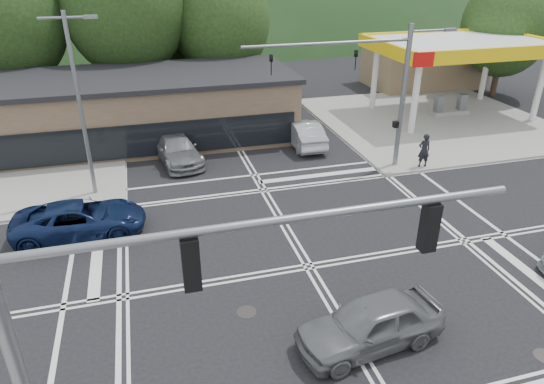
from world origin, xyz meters
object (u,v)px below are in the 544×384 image
object	(u,v)px
car_blue_west	(80,219)
car_queue_a	(304,133)
car_queue_b	(234,108)
car_northbound	(176,149)
pedestrian	(424,150)
car_grey_center	(370,323)

from	to	relation	value
car_blue_west	car_queue_a	bearing A→B (deg)	-58.73
car_blue_west	car_queue_b	world-z (taller)	car_blue_west
car_blue_west	car_northbound	bearing A→B (deg)	-33.41
car_queue_a	car_queue_b	bearing A→B (deg)	-63.75
car_northbound	pedestrian	size ratio (longest dim) A/B	2.73
pedestrian	car_queue_a	bearing A→B (deg)	-40.80
car_queue_b	car_blue_west	bearing A→B (deg)	60.07
car_queue_b	pedestrian	distance (m)	15.09
car_blue_west	car_queue_b	size ratio (longest dim) A/B	1.32
car_blue_west	car_queue_a	world-z (taller)	car_queue_a
car_queue_b	car_grey_center	bearing A→B (deg)	92.25
car_grey_center	pedestrian	bearing A→B (deg)	135.19
car_northbound	pedestrian	xyz separation A→B (m)	(13.55, -4.95, 0.35)
car_grey_center	car_queue_a	world-z (taller)	car_grey_center
car_grey_center	car_queue_a	size ratio (longest dim) A/B	0.97
pedestrian	car_blue_west	bearing A→B (deg)	12.45
car_grey_center	car_northbound	size ratio (longest dim) A/B	0.89
car_blue_west	car_grey_center	world-z (taller)	car_grey_center
car_queue_b	car_northbound	size ratio (longest dim) A/B	0.78
car_blue_west	car_northbound	distance (m)	8.91
car_queue_a	pedestrian	xyz separation A→B (m)	(5.38, -5.48, 0.32)
car_blue_west	pedestrian	xyz separation A→B (m)	(18.43, 2.50, 0.36)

